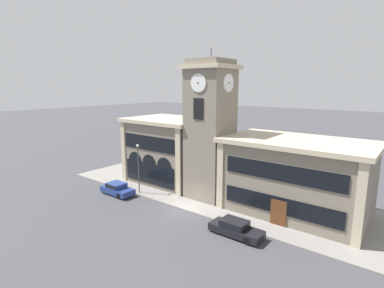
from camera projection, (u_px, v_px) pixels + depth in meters
name	position (u px, v px, depth m)	size (l,w,h in m)	color
ground_plane	(183.00, 210.00, 31.15)	(300.00, 300.00, 0.00)	#424247
sidewalk_kerb	(216.00, 193.00, 35.93)	(39.91, 12.44, 0.15)	gray
clock_tower	(210.00, 131.00, 33.39)	(5.08, 5.08, 16.73)	gray
town_hall_left_wing	(170.00, 150.00, 39.98)	(11.01, 8.47, 8.54)	gray
town_hall_right_wing	(295.00, 177.00, 29.86)	(14.17, 8.47, 7.58)	gray
parked_car_near	(117.00, 188.00, 35.55)	(4.32, 1.90, 1.42)	navy
parked_car_mid	(235.00, 228.00, 25.79)	(4.74, 1.77, 1.37)	black
street_lamp	(138.00, 161.00, 35.13)	(0.36, 0.36, 5.91)	#4C4C51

